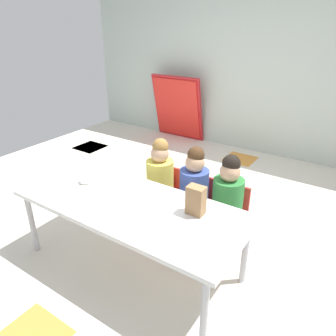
# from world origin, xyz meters

# --- Properties ---
(ground_plane) EXTENTS (6.15, 4.57, 0.02)m
(ground_plane) POSITION_xyz_m (0.00, -0.00, -0.01)
(ground_plane) COLOR silver
(back_wall) EXTENTS (6.15, 0.10, 2.49)m
(back_wall) POSITION_xyz_m (0.00, 2.28, 1.24)
(back_wall) COLOR #B2C1B7
(back_wall) RESTS_ON ground_plane
(craft_table) EXTENTS (1.86, 0.79, 0.61)m
(craft_table) POSITION_xyz_m (0.11, -0.87, 0.56)
(craft_table) COLOR white
(craft_table) RESTS_ON ground_plane
(seated_child_near_camera) EXTENTS (0.32, 0.32, 0.92)m
(seated_child_near_camera) POSITION_xyz_m (-0.03, -0.24, 0.55)
(seated_child_near_camera) COLOR red
(seated_child_near_camera) RESTS_ON ground_plane
(seated_child_middle_seat) EXTENTS (0.32, 0.32, 0.92)m
(seated_child_middle_seat) POSITION_xyz_m (0.34, -0.24, 0.55)
(seated_child_middle_seat) COLOR red
(seated_child_middle_seat) RESTS_ON ground_plane
(seated_child_far_right) EXTENTS (0.32, 0.32, 0.92)m
(seated_child_far_right) POSITION_xyz_m (0.67, -0.24, 0.55)
(seated_child_far_right) COLOR red
(seated_child_far_right) RESTS_ON ground_plane
(folded_activity_table) EXTENTS (0.90, 0.29, 1.09)m
(folded_activity_table) POSITION_xyz_m (-1.30, 2.08, 0.54)
(folded_activity_table) COLOR red
(folded_activity_table) RESTS_ON ground_plane
(paper_bag_brown) EXTENTS (0.13, 0.09, 0.22)m
(paper_bag_brown) POSITION_xyz_m (0.61, -0.71, 0.72)
(paper_bag_brown) COLOR #9E754C
(paper_bag_brown) RESTS_ON craft_table
(paper_plate_near_edge) EXTENTS (0.18, 0.18, 0.01)m
(paper_plate_near_edge) POSITION_xyz_m (-0.41, -0.82, 0.62)
(paper_plate_near_edge) COLOR white
(paper_plate_near_edge) RESTS_ON craft_table
(paper_plate_center_table) EXTENTS (0.18, 0.18, 0.01)m
(paper_plate_center_table) POSITION_xyz_m (-0.26, -0.68, 0.62)
(paper_plate_center_table) COLOR white
(paper_plate_center_table) RESTS_ON craft_table
(donut_powdered_on_plate) EXTENTS (0.12, 0.12, 0.04)m
(donut_powdered_on_plate) POSITION_xyz_m (-0.41, -0.82, 0.64)
(donut_powdered_on_plate) COLOR white
(donut_powdered_on_plate) RESTS_ON craft_table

